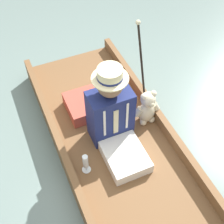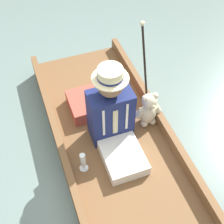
{
  "view_description": "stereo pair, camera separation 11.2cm",
  "coord_description": "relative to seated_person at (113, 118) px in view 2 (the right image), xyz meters",
  "views": [
    {
      "loc": [
        0.69,
        1.61,
        2.49
      ],
      "look_at": [
        -0.0,
        0.04,
        0.48
      ],
      "focal_mm": 50.0,
      "sensor_mm": 36.0,
      "label": 1
    },
    {
      "loc": [
        0.59,
        1.66,
        2.49
      ],
      "look_at": [
        -0.0,
        0.04,
        0.48
      ],
      "focal_mm": 50.0,
      "sensor_mm": 36.0,
      "label": 2
    }
  ],
  "objects": [
    {
      "name": "teddy_bear",
      "position": [
        -0.38,
        -0.07,
        -0.12
      ],
      "size": [
        0.27,
        0.16,
        0.38
      ],
      "color": "beige",
      "rests_on": "punt_boat"
    },
    {
      "name": "seat_cushion",
      "position": [
        0.02,
        -0.44,
        -0.23
      ],
      "size": [
        0.53,
        0.37,
        0.14
      ],
      "color": "#B24738",
      "rests_on": "punt_boat"
    },
    {
      "name": "walking_cane",
      "position": [
        -0.41,
        -0.31,
        0.22
      ],
      "size": [
        0.04,
        0.33,
        0.9
      ],
      "color": "black",
      "rests_on": "punt_boat"
    },
    {
      "name": "wine_glass",
      "position": [
        0.34,
        0.21,
        -0.18
      ],
      "size": [
        0.08,
        0.08,
        0.2
      ],
      "color": "silver",
      "rests_on": "punt_boat"
    },
    {
      "name": "punt_boat",
      "position": [
        0.0,
        -0.07,
        -0.36
      ],
      "size": [
        1.03,
        2.43,
        0.26
      ],
      "color": "brown",
      "rests_on": "ground_plane"
    },
    {
      "name": "seated_person",
      "position": [
        0.0,
        0.0,
        0.0
      ],
      "size": [
        0.38,
        0.67,
        0.8
      ],
      "rotation": [
        0.0,
        0.0,
        -0.05
      ],
      "color": "white",
      "rests_on": "punt_boat"
    },
    {
      "name": "ground_plane",
      "position": [
        0.0,
        -0.07,
        -0.44
      ],
      "size": [
        16.0,
        16.0,
        0.0
      ],
      "primitive_type": "plane",
      "color": "slate"
    }
  ]
}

